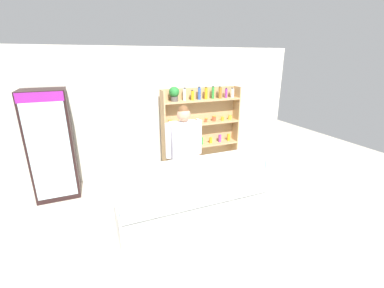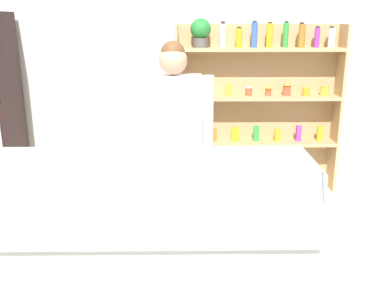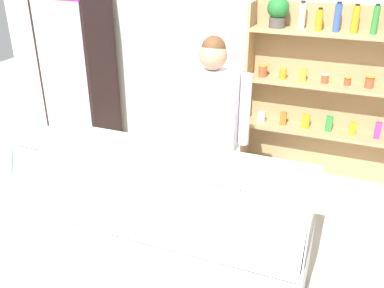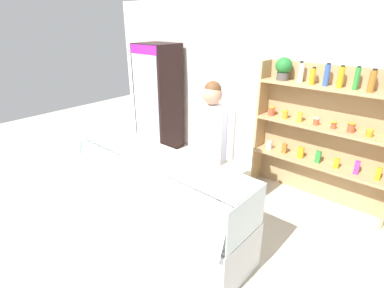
{
  "view_description": "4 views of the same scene",
  "coord_description": "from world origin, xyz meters",
  "px_view_note": "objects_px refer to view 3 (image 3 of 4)",
  "views": [
    {
      "loc": [
        -1.39,
        -3.22,
        2.49
      ],
      "look_at": [
        0.09,
        0.29,
        1.2
      ],
      "focal_mm": 24.0,
      "sensor_mm": 36.0,
      "label": 1
    },
    {
      "loc": [
        0.2,
        -2.79,
        1.91
      ],
      "look_at": [
        0.24,
        0.32,
        1.0
      ],
      "focal_mm": 40.0,
      "sensor_mm": 36.0,
      "label": 2
    },
    {
      "loc": [
        1.16,
        -2.52,
        2.44
      ],
      "look_at": [
        -0.01,
        0.47,
        0.88
      ],
      "focal_mm": 40.0,
      "sensor_mm": 36.0,
      "label": 3
    },
    {
      "loc": [
        2.1,
        -2.0,
        2.39
      ],
      "look_at": [
        -0.22,
        0.66,
        0.9
      ],
      "focal_mm": 28.0,
      "sensor_mm": 36.0,
      "label": 4
    }
  ],
  "objects_px": {
    "shelving_unit": "(331,85)",
    "deli_display_case": "(161,235)",
    "shop_clerk": "(211,120)",
    "drinks_fridge": "(78,67)"
  },
  "relations": [
    {
      "from": "deli_display_case",
      "to": "shop_clerk",
      "type": "bearing_deg",
      "value": 77.44
    },
    {
      "from": "shelving_unit",
      "to": "deli_display_case",
      "type": "relative_size",
      "value": 0.85
    },
    {
      "from": "drinks_fridge",
      "to": "deli_display_case",
      "type": "distance_m",
      "value": 2.77
    },
    {
      "from": "shelving_unit",
      "to": "shop_clerk",
      "type": "xyz_separation_m",
      "value": [
        -0.86,
        -1.27,
        -0.02
      ]
    },
    {
      "from": "drinks_fridge",
      "to": "shelving_unit",
      "type": "xyz_separation_m",
      "value": [
        2.98,
        0.15,
        0.08
      ]
    },
    {
      "from": "drinks_fridge",
      "to": "shop_clerk",
      "type": "bearing_deg",
      "value": -27.92
    },
    {
      "from": "deli_display_case",
      "to": "shelving_unit",
      "type": "bearing_deg",
      "value": 62.83
    },
    {
      "from": "shop_clerk",
      "to": "drinks_fridge",
      "type": "bearing_deg",
      "value": 152.08
    },
    {
      "from": "deli_display_case",
      "to": "shop_clerk",
      "type": "relative_size",
      "value": 1.28
    },
    {
      "from": "shop_clerk",
      "to": "shelving_unit",
      "type": "bearing_deg",
      "value": 55.92
    }
  ]
}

